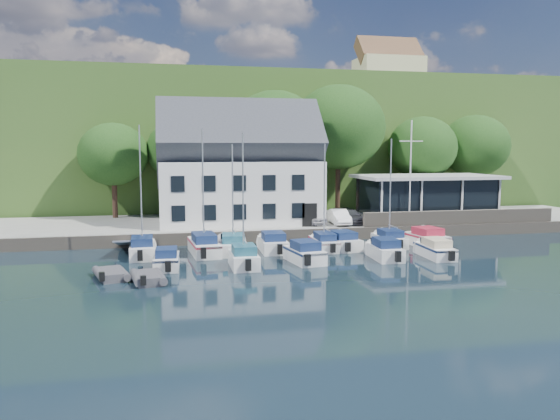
# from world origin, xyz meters

# --- Properties ---
(ground) EXTENTS (180.00, 180.00, 0.00)m
(ground) POSITION_xyz_m (0.00, 0.00, 0.00)
(ground) COLOR black
(ground) RESTS_ON ground
(quay) EXTENTS (60.00, 13.00, 1.00)m
(quay) POSITION_xyz_m (0.00, 17.50, 0.50)
(quay) COLOR #989893
(quay) RESTS_ON ground
(quay_face) EXTENTS (60.00, 0.30, 1.00)m
(quay_face) POSITION_xyz_m (0.00, 11.00, 0.50)
(quay_face) COLOR #6A6155
(quay_face) RESTS_ON ground
(hillside) EXTENTS (160.00, 75.00, 16.00)m
(hillside) POSITION_xyz_m (0.00, 62.00, 8.00)
(hillside) COLOR #355821
(hillside) RESTS_ON ground
(field_patch) EXTENTS (50.00, 30.00, 0.30)m
(field_patch) POSITION_xyz_m (8.00, 70.00, 16.15)
(field_patch) COLOR #4C5A2D
(field_patch) RESTS_ON hillside
(farmhouse) EXTENTS (10.40, 7.00, 8.20)m
(farmhouse) POSITION_xyz_m (22.00, 52.00, 20.10)
(farmhouse) COLOR beige
(farmhouse) RESTS_ON hillside
(harbor_building) EXTENTS (14.40, 8.20, 8.70)m
(harbor_building) POSITION_xyz_m (-7.00, 16.50, 5.35)
(harbor_building) COLOR silver
(harbor_building) RESTS_ON quay
(club_pavilion) EXTENTS (13.20, 7.20, 4.10)m
(club_pavilion) POSITION_xyz_m (11.00, 16.00, 3.05)
(club_pavilion) COLOR black
(club_pavilion) RESTS_ON quay
(seawall) EXTENTS (18.00, 0.50, 1.20)m
(seawall) POSITION_xyz_m (12.00, 11.40, 1.60)
(seawall) COLOR #6A6155
(seawall) RESTS_ON quay
(gangway) EXTENTS (1.20, 6.00, 1.40)m
(gangway) POSITION_xyz_m (-16.50, 9.00, 0.00)
(gangway) COLOR #B8B8BC
(gangway) RESTS_ON ground
(car_silver) EXTENTS (2.06, 3.78, 1.22)m
(car_silver) POSITION_xyz_m (-0.86, 13.81, 1.61)
(car_silver) COLOR silver
(car_silver) RESTS_ON quay
(car_white) EXTENTS (1.68, 4.06, 1.31)m
(car_white) POSITION_xyz_m (1.42, 13.31, 1.65)
(car_white) COLOR white
(car_white) RESTS_ON quay
(car_dgrey) EXTENTS (2.17, 4.40, 1.23)m
(car_dgrey) POSITION_xyz_m (2.55, 13.71, 1.62)
(car_dgrey) COLOR #313136
(car_dgrey) RESTS_ON quay
(car_blue) EXTENTS (2.38, 3.68, 1.17)m
(car_blue) POSITION_xyz_m (5.55, 13.59, 1.59)
(car_blue) COLOR #315896
(car_blue) RESTS_ON quay
(flagpole) EXTENTS (2.18, 0.20, 9.09)m
(flagpole) POSITION_xyz_m (7.64, 12.47, 5.54)
(flagpole) COLOR silver
(flagpole) RESTS_ON quay
(tree_0) EXTENTS (6.64, 6.64, 9.08)m
(tree_0) POSITION_xyz_m (-18.28, 22.13, 5.54)
(tree_0) COLOR black
(tree_0) RESTS_ON quay
(tree_1) EXTENTS (7.03, 7.03, 9.61)m
(tree_1) POSITION_xyz_m (-11.74, 22.68, 5.81)
(tree_1) COLOR black
(tree_1) RESTS_ON quay
(tree_2) EXTENTS (9.05, 9.05, 12.36)m
(tree_2) POSITION_xyz_m (-2.73, 21.40, 7.18)
(tree_2) COLOR black
(tree_2) RESTS_ON quay
(tree_3) EXTENTS (9.59, 9.59, 13.10)m
(tree_3) POSITION_xyz_m (3.95, 21.68, 7.55)
(tree_3) COLOR black
(tree_3) RESTS_ON quay
(tree_4) EXTENTS (7.33, 7.33, 10.02)m
(tree_4) POSITION_xyz_m (13.44, 21.98, 6.01)
(tree_4) COLOR black
(tree_4) RESTS_ON quay
(tree_5) EXTENTS (7.54, 7.54, 10.30)m
(tree_5) POSITION_xyz_m (19.99, 22.66, 6.15)
(tree_5) COLOR black
(tree_5) RESTS_ON quay
(boat_r1_0) EXTENTS (2.07, 6.20, 9.07)m
(boat_r1_0) POSITION_xyz_m (-15.16, 7.11, 4.54)
(boat_r1_0) COLOR silver
(boat_r1_0) RESTS_ON ground
(boat_r1_1) EXTENTS (2.54, 7.16, 9.57)m
(boat_r1_1) POSITION_xyz_m (-10.83, 7.22, 4.79)
(boat_r1_1) COLOR silver
(boat_r1_1) RESTS_ON ground
(boat_r1_2) EXTENTS (2.71, 5.90, 8.81)m
(boat_r1_2) POSITION_xyz_m (-8.71, 7.12, 4.40)
(boat_r1_2) COLOR silver
(boat_r1_2) RESTS_ON ground
(boat_r1_3) EXTENTS (2.22, 5.79, 1.49)m
(boat_r1_3) POSITION_xyz_m (-5.72, 7.25, 0.74)
(boat_r1_3) COLOR silver
(boat_r1_3) RESTS_ON ground
(boat_r1_4) EXTENTS (1.75, 5.64, 8.19)m
(boat_r1_4) POSITION_xyz_m (-1.79, 7.12, 4.10)
(boat_r1_4) COLOR silver
(boat_r1_4) RESTS_ON ground
(boat_r1_5) EXTENTS (2.62, 5.69, 1.40)m
(boat_r1_5) POSITION_xyz_m (-0.35, 7.16, 0.70)
(boat_r1_5) COLOR silver
(boat_r1_5) RESTS_ON ground
(boat_r1_6) EXTENTS (2.07, 5.18, 8.40)m
(boat_r1_6) POSITION_xyz_m (3.59, 7.34, 4.20)
(boat_r1_6) COLOR silver
(boat_r1_6) RESTS_ON ground
(boat_r1_7) EXTENTS (2.99, 5.74, 1.49)m
(boat_r1_7) POSITION_xyz_m (6.58, 7.05, 0.74)
(boat_r1_7) COLOR silver
(boat_r1_7) RESTS_ON ground
(boat_r2_0) EXTENTS (1.91, 4.67, 1.36)m
(boat_r2_0) POSITION_xyz_m (-13.50, 2.89, 0.68)
(boat_r2_0) COLOR silver
(boat_r2_0) RESTS_ON ground
(boat_r2_1) EXTENTS (1.88, 5.10, 9.10)m
(boat_r2_1) POSITION_xyz_m (-8.62, 2.28, 4.55)
(boat_r2_1) COLOR silver
(boat_r2_1) RESTS_ON ground
(boat_r2_2) EXTENTS (2.71, 5.30, 1.51)m
(boat_r2_2) POSITION_xyz_m (-4.37, 2.93, 0.76)
(boat_r2_2) COLOR silver
(boat_r2_2) RESTS_ON ground
(boat_r2_3) EXTENTS (2.10, 5.44, 1.48)m
(boat_r2_3) POSITION_xyz_m (1.37, 2.95, 0.74)
(boat_r2_3) COLOR silver
(boat_r2_3) RESTS_ON ground
(boat_r2_4) EXTENTS (1.96, 5.78, 1.36)m
(boat_r2_4) POSITION_xyz_m (5.07, 2.76, 0.68)
(boat_r2_4) COLOR silver
(boat_r2_4) RESTS_ON ground
(dinghy_0) EXTENTS (2.59, 3.46, 0.72)m
(dinghy_0) POSITION_xyz_m (-16.71, 0.76, 0.36)
(dinghy_0) COLOR #3D3D42
(dinghy_0) RESTS_ON ground
(dinghy_1) EXTENTS (2.30, 3.34, 0.72)m
(dinghy_1) POSITION_xyz_m (-14.55, -0.59, 0.36)
(dinghy_1) COLOR #3D3D42
(dinghy_1) RESTS_ON ground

